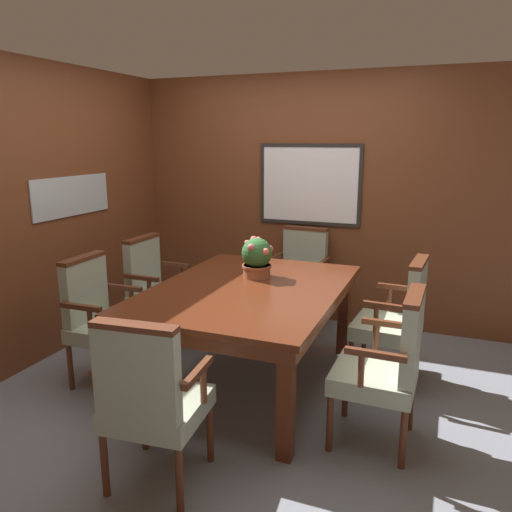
{
  "coord_description": "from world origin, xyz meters",
  "views": [
    {
      "loc": [
        1.46,
        -3.18,
        1.83
      ],
      "look_at": [
        0.12,
        0.23,
        0.96
      ],
      "focal_mm": 35.0,
      "sensor_mm": 36.0,
      "label": 1
    }
  ],
  "objects": [
    {
      "name": "ground_plane",
      "position": [
        0.0,
        0.0,
        0.0
      ],
      "size": [
        14.0,
        14.0,
        0.0
      ],
      "primitive_type": "plane",
      "color": "gray"
    },
    {
      "name": "wall_back",
      "position": [
        0.0,
        1.66,
        1.23
      ],
      "size": [
        7.2,
        0.08,
        2.45
      ],
      "color": "brown",
      "rests_on": "ground_plane"
    },
    {
      "name": "wall_left",
      "position": [
        -1.69,
        0.0,
        1.23
      ],
      "size": [
        0.08,
        7.2,
        2.45
      ],
      "color": "brown",
      "rests_on": "ground_plane"
    },
    {
      "name": "dining_table",
      "position": [
        0.12,
        0.08,
        0.67
      ],
      "size": [
        1.32,
        1.81,
        0.76
      ],
      "color": "#562614",
      "rests_on": "ground_plane"
    },
    {
      "name": "chair_right_near",
      "position": [
        1.18,
        -0.35,
        0.53
      ],
      "size": [
        0.49,
        0.54,
        0.98
      ],
      "rotation": [
        0.0,
        0.0,
        -1.59
      ],
      "color": "#562B19",
      "rests_on": "ground_plane"
    },
    {
      "name": "chair_left_far",
      "position": [
        -0.96,
        0.49,
        0.53
      ],
      "size": [
        0.5,
        0.55,
        0.98
      ],
      "rotation": [
        0.0,
        0.0,
        1.54
      ],
      "color": "#562B19",
      "rests_on": "ground_plane"
    },
    {
      "name": "chair_left_near",
      "position": [
        -0.94,
        -0.31,
        0.53
      ],
      "size": [
        0.49,
        0.54,
        0.98
      ],
      "rotation": [
        0.0,
        0.0,
        1.59
      ],
      "color": "#562B19",
      "rests_on": "ground_plane"
    },
    {
      "name": "chair_head_near",
      "position": [
        0.09,
        -1.21,
        0.53
      ],
      "size": [
        0.56,
        0.53,
        0.98
      ],
      "rotation": [
        0.0,
        0.0,
        3.24
      ],
      "color": "#562B19",
      "rests_on": "ground_plane"
    },
    {
      "name": "chair_head_far",
      "position": [
        0.13,
        1.39,
        0.53
      ],
      "size": [
        0.56,
        0.52,
        0.98
      ],
      "rotation": [
        0.0,
        0.0,
        -0.07
      ],
      "color": "#562B19",
      "rests_on": "ground_plane"
    },
    {
      "name": "chair_right_far",
      "position": [
        1.15,
        0.49,
        0.53
      ],
      "size": [
        0.51,
        0.56,
        0.98
      ],
      "rotation": [
        0.0,
        0.0,
        -1.64
      ],
      "color": "#562B19",
      "rests_on": "ground_plane"
    },
    {
      "name": "potted_plant",
      "position": [
        0.08,
        0.35,
        0.92
      ],
      "size": [
        0.24,
        0.26,
        0.32
      ],
      "color": "#9E5638",
      "rests_on": "dining_table"
    }
  ]
}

